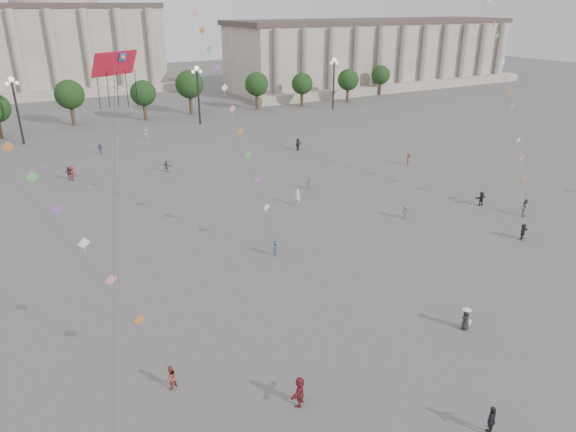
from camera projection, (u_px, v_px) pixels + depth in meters
ground at (363, 353)px, 33.23m from camera, size 360.00×360.00×0.00m
hall_east at (376, 53)px, 139.62m from camera, size 84.00×26.22×17.20m
hall_central at (60, 32)px, 131.70m from camera, size 48.30×34.30×35.50m
tree_row at (105, 96)px, 93.89m from camera, size 137.12×5.12×8.00m
lamp_post_mid_west at (15, 98)px, 79.89m from camera, size 2.00×0.90×10.65m
lamp_post_mid_east at (198, 84)px, 93.53m from camera, size 2.00×0.90×10.65m
lamp_post_far_east at (334, 74)px, 107.17m from camera, size 2.00×0.90×10.65m
person_crowd_0 at (100, 149)px, 76.98m from camera, size 0.98×0.48×1.62m
person_crowd_3 at (481, 199)px, 57.24m from camera, size 1.55×0.62×1.63m
person_crowd_4 at (146, 134)px, 85.61m from camera, size 1.30×1.45×1.60m
person_crowd_6 at (405, 212)px, 53.74m from camera, size 1.05×0.74×1.49m
person_crowd_7 at (309, 183)px, 62.37m from camera, size 1.42×1.00×1.48m
person_crowd_8 at (408, 159)px, 71.74m from camera, size 1.11×1.17×1.60m
person_crowd_9 at (298, 144)px, 78.92m from camera, size 1.74×1.29×1.82m
person_crowd_12 at (167, 166)px, 68.77m from camera, size 1.27×1.46×1.59m
person_crowd_13 at (297, 197)px, 57.30m from camera, size 0.81×0.78×1.87m
person_crowd_16 at (69, 173)px, 65.62m from camera, size 1.14×0.80×1.79m
person_crowd_17 at (72, 173)px, 65.27m from camera, size 1.28×1.44×1.93m
person_crowd_19 at (523, 232)px, 48.96m from camera, size 1.56×0.89×1.60m
tourist_2 at (300, 391)px, 28.64m from camera, size 1.63×1.50×1.81m
tourist_4 at (491, 420)px, 26.65m from camera, size 1.13×0.79×1.78m
kite_flyer_0 at (171, 377)px, 29.92m from camera, size 0.90×0.81×1.50m
kite_flyer_1 at (276, 249)px, 45.72m from camera, size 1.10×0.99×1.48m
kite_flyer_2 at (526, 207)px, 54.40m from camera, size 1.18×1.12×1.93m
hat_person at (466, 319)px, 35.36m from camera, size 0.80×0.60×1.69m
dragon_kite at (116, 84)px, 22.09m from camera, size 3.22×5.50×19.89m
kite_train_east at (489, 11)px, 62.92m from camera, size 15.51×28.29×47.03m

